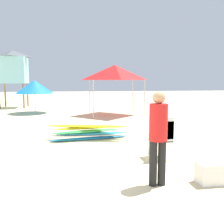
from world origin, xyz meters
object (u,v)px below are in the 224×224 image
Objects in this scene: popup_canopy at (115,72)px; cooler_box at (211,173)px; traffic_cone_near at (163,132)px; lifeguard_near_left at (158,132)px; surfboard_pile at (88,132)px; stacked_plastic_chairs at (162,134)px; lifeguard_tower at (13,67)px; beach_umbrella_left at (35,87)px.

cooler_box is at bearing -88.93° from popup_canopy.
traffic_cone_near is 0.96× the size of cooler_box.
traffic_cone_near is at bearing 68.18° from lifeguard_near_left.
popup_canopy is at bearing 85.05° from lifeguard_near_left.
stacked_plastic_chairs is at bearing -55.63° from surfboard_pile.
beach_umbrella_left is at bearing -61.07° from lifeguard_tower.
stacked_plastic_chairs is 0.47× the size of beach_umbrella_left.
lifeguard_near_left is at bearing -75.12° from surfboard_pile.
lifeguard_tower reaches higher than lifeguard_near_left.
lifeguard_near_left is (1.00, -3.75, 0.72)m from surfboard_pile.
beach_umbrella_left is at bearing 108.28° from lifeguard_near_left.
stacked_plastic_chairs is 14.46m from lifeguard_tower.
beach_umbrella_left is (-4.20, 9.50, 0.91)m from stacked_plastic_chairs.
lifeguard_near_left is at bearing -112.47° from stacked_plastic_chairs.
popup_canopy is 9.70m from cooler_box.
lifeguard_near_left reaches higher than traffic_cone_near.
cooler_box is (1.99, -3.83, -0.05)m from surfboard_pile.
stacked_plastic_chairs is at bearing 67.53° from lifeguard_near_left.
cooler_box is at bearing -75.18° from stacked_plastic_chairs.
lifeguard_tower is at bearing 141.82° from popup_canopy.
surfboard_pile is 1.23× the size of beach_umbrella_left.
surfboard_pile is at bearing -70.00° from beach_umbrella_left.
stacked_plastic_chairs is 2.04× the size of cooler_box.
lifeguard_near_left is 0.43× the size of lifeguard_tower.
beach_umbrella_left reaches higher than traffic_cone_near.
stacked_plastic_chairs is 1.61m from cooler_box.
traffic_cone_near is at bearing -57.81° from lifeguard_tower.
lifeguard_near_left reaches higher than stacked_plastic_chairs.
traffic_cone_near is at bearing -7.67° from surfboard_pile.
popup_canopy is 5.66× the size of traffic_cone_near.
popup_canopy is at bearing 88.40° from stacked_plastic_chairs.
cooler_box is (-0.38, -3.51, -0.05)m from traffic_cone_near.
beach_umbrella_left is at bearing 113.85° from stacked_plastic_chairs.
stacked_plastic_chairs is 0.26× the size of lifeguard_tower.
popup_canopy is at bearing 95.38° from traffic_cone_near.
popup_canopy is 6.33m from traffic_cone_near.
popup_canopy is (1.81, 5.64, 2.06)m from surfboard_pile.
traffic_cone_near is 3.53m from cooler_box.
traffic_cone_near is (6.88, -10.92, -2.58)m from lifeguard_tower.
lifeguard_tower is at bearing 122.19° from traffic_cone_near.
stacked_plastic_chairs is 0.38× the size of surfboard_pile.
lifeguard_near_left is 11.53m from beach_umbrella_left.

